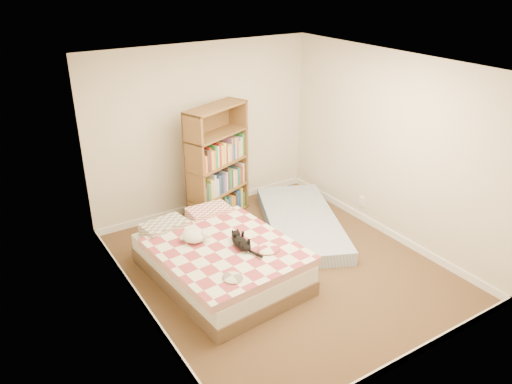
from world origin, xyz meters
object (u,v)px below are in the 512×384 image
floor_mattress (301,222)px  white_dog (195,235)px  bookshelf (217,179)px  black_cat (240,242)px  bed (219,258)px

floor_mattress → white_dog: size_ratio=6.48×
bookshelf → black_cat: bookshelf is taller
black_cat → bookshelf: bearing=81.8°
bookshelf → floor_mattress: (0.82, -0.97, -0.51)m
floor_mattress → black_cat: black_cat is taller
bookshelf → black_cat: 1.72m
black_cat → white_dog: 0.56m
bed → floor_mattress: 1.62m
bed → floor_mattress: bed is taller
black_cat → white_dog: white_dog is taller
bookshelf → bed: bearing=-140.5°
floor_mattress → white_dog: (-1.78, -0.26, 0.46)m
bookshelf → floor_mattress: size_ratio=0.80×
floor_mattress → white_dog: bearing=-147.8°
bed → black_cat: bearing=-60.7°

